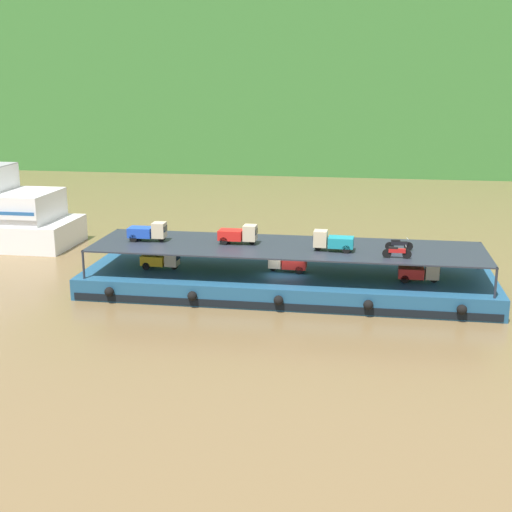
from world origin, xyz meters
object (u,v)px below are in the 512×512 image
at_px(mini_truck_lower_stern, 161,259).
at_px(mini_truck_lower_mid, 419,272).
at_px(mini_truck_upper_stern, 148,232).
at_px(mini_truck_lower_aft, 287,262).
at_px(cargo_barge, 286,284).
at_px(mini_truck_upper_mid, 239,234).
at_px(motorcycle_upper_centre, 399,244).
at_px(mini_truck_upper_fore, 333,241).
at_px(motorcycle_upper_port, 397,252).

bearing_deg(mini_truck_lower_stern, mini_truck_lower_mid, -1.24).
bearing_deg(mini_truck_lower_mid, mini_truck_upper_stern, 178.23).
xyz_separation_m(mini_truck_lower_aft, mini_truck_upper_stern, (-10.08, -0.53, 2.00)).
height_order(cargo_barge, mini_truck_upper_mid, mini_truck_upper_mid).
xyz_separation_m(cargo_barge, mini_truck_lower_stern, (-9.13, -0.12, 1.44)).
height_order(cargo_barge, mini_truck_lower_aft, mini_truck_lower_aft).
bearing_deg(mini_truck_upper_stern, motorcycle_upper_centre, -0.18).
bearing_deg(mini_truck_upper_mid, mini_truck_upper_fore, -8.44).
height_order(mini_truck_upper_stern, mini_truck_upper_fore, same).
xyz_separation_m(mini_truck_lower_stern, mini_truck_lower_aft, (9.11, 0.73, 0.00)).
relative_size(cargo_barge, mini_truck_lower_stern, 10.49).
relative_size(mini_truck_lower_stern, mini_truck_lower_aft, 1.01).
bearing_deg(mini_truck_lower_mid, mini_truck_lower_aft, 173.02).
bearing_deg(mini_truck_upper_mid, mini_truck_upper_stern, -178.46).
height_order(cargo_barge, mini_truck_upper_fore, mini_truck_upper_fore).
bearing_deg(mini_truck_lower_stern, motorcycle_upper_centre, 0.49).
height_order(cargo_barge, motorcycle_upper_port, motorcycle_upper_port).
xyz_separation_m(mini_truck_lower_stern, mini_truck_lower_mid, (18.34, -0.40, 0.00)).
height_order(mini_truck_lower_stern, mini_truck_upper_stern, mini_truck_upper_stern).
distance_m(mini_truck_lower_stern, mini_truck_lower_mid, 18.35).
distance_m(mini_truck_lower_mid, mini_truck_upper_fore, 6.27).
bearing_deg(mini_truck_upper_stern, mini_truck_lower_mid, -1.77).
distance_m(mini_truck_lower_stern, motorcycle_upper_port, 16.87).
height_order(mini_truck_upper_stern, mini_truck_upper_mid, same).
distance_m(mini_truck_upper_fore, motorcycle_upper_port, 4.48).
distance_m(cargo_barge, motorcycle_upper_centre, 8.38).
height_order(mini_truck_upper_mid, motorcycle_upper_port, mini_truck_upper_mid).
bearing_deg(mini_truck_lower_stern, cargo_barge, 0.76).
bearing_deg(cargo_barge, mini_truck_upper_fore, -12.73).
bearing_deg(mini_truck_lower_mid, mini_truck_upper_fore, -177.86).
relative_size(mini_truck_lower_mid, motorcycle_upper_centre, 1.45).
xyz_separation_m(cargo_barge, mini_truck_upper_fore, (3.27, -0.74, 3.44)).
height_order(cargo_barge, mini_truck_upper_stern, mini_truck_upper_stern).
relative_size(mini_truck_lower_aft, mini_truck_upper_stern, 1.00).
relative_size(mini_truck_upper_stern, motorcycle_upper_centre, 1.45).
height_order(cargo_barge, mini_truck_lower_stern, mini_truck_lower_stern).
bearing_deg(mini_truck_upper_mid, motorcycle_upper_port, -12.08).
relative_size(motorcycle_upper_port, motorcycle_upper_centre, 1.00).
height_order(mini_truck_lower_aft, mini_truck_lower_mid, same).
height_order(mini_truck_upper_mid, mini_truck_upper_fore, same).
height_order(mini_truck_lower_stern, motorcycle_upper_port, motorcycle_upper_port).
height_order(mini_truck_lower_aft, mini_truck_upper_fore, mini_truck_upper_fore).
bearing_deg(motorcycle_upper_port, mini_truck_lower_stern, 173.25).
distance_m(mini_truck_lower_mid, mini_truck_upper_stern, 19.42).
xyz_separation_m(mini_truck_upper_mid, motorcycle_upper_port, (10.99, -2.35, -0.26)).
height_order(mini_truck_lower_mid, mini_truck_upper_fore, mini_truck_upper_fore).
xyz_separation_m(mini_truck_lower_stern, mini_truck_upper_fore, (12.41, -0.62, 2.00)).
xyz_separation_m(mini_truck_lower_stern, mini_truck_upper_stern, (-0.96, 0.20, 2.00)).
bearing_deg(mini_truck_upper_stern, mini_truck_upper_mid, 1.54).
bearing_deg(mini_truck_upper_stern, mini_truck_upper_fore, -3.51).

